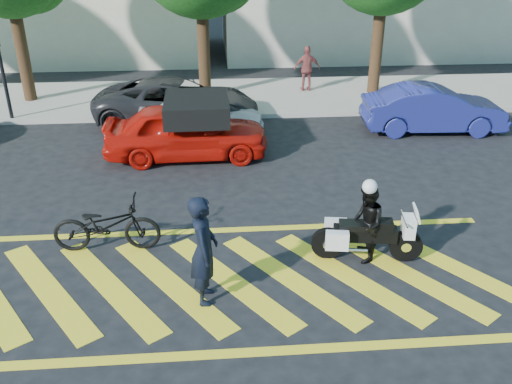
{
  "coord_description": "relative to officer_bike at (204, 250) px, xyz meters",
  "views": [
    {
      "loc": [
        0.3,
        -8.29,
        5.86
      ],
      "look_at": [
        1.09,
        1.58,
        1.05
      ],
      "focal_mm": 38.0,
      "sensor_mm": 36.0,
      "label": 1
    }
  ],
  "objects": [
    {
      "name": "parked_mid_right",
      "position": [
        -0.14,
        8.28,
        -0.34
      ],
      "size": [
        3.94,
        1.76,
        1.31
      ],
      "primitive_type": "imported",
      "rotation": [
        0.0,
        0.0,
        1.62
      ],
      "color": "silver",
      "rests_on": "ground"
    },
    {
      "name": "police_motorcycle",
      "position": [
        3.1,
        1.05,
        -0.48
      ],
      "size": [
        2.15,
        0.79,
        0.95
      ],
      "rotation": [
        0.0,
        0.0,
        -0.15
      ],
      "color": "black",
      "rests_on": "ground"
    },
    {
      "name": "pedestrian_right",
      "position": [
        3.91,
        12.92,
        0.01
      ],
      "size": [
        1.01,
        0.44,
        1.72
      ],
      "primitive_type": "imported",
      "rotation": [
        0.0,
        0.0,
        3.16
      ],
      "color": "#924442",
      "rests_on": "sidewalk"
    },
    {
      "name": "officer_bike",
      "position": [
        0.0,
        0.0,
        0.0
      ],
      "size": [
        0.48,
        0.73,
        1.99
      ],
      "primitive_type": "imported",
      "rotation": [
        0.0,
        0.0,
        1.56
      ],
      "color": "black",
      "rests_on": "ground"
    },
    {
      "name": "bicycle",
      "position": [
        -1.96,
        1.8,
        -0.44
      ],
      "size": [
        2.13,
        0.77,
        1.12
      ],
      "primitive_type": "imported",
      "rotation": [
        0.0,
        0.0,
        1.56
      ],
      "color": "black",
      "rests_on": "ground"
    },
    {
      "name": "parked_right",
      "position": [
        7.2,
        8.28,
        -0.27
      ],
      "size": [
        4.52,
        1.81,
        1.46
      ],
      "primitive_type": "imported",
      "rotation": [
        0.0,
        0.0,
        1.51
      ],
      "color": "navy",
      "rests_on": "ground"
    },
    {
      "name": "officer_moto",
      "position": [
        3.09,
        1.04,
        -0.21
      ],
      "size": [
        0.71,
        0.85,
        1.58
      ],
      "primitive_type": "imported",
      "rotation": [
        0.0,
        0.0,
        -1.72
      ],
      "color": "black",
      "rests_on": "ground"
    },
    {
      "name": "sidewalk",
      "position": [
        -0.04,
        12.48,
        -0.92
      ],
      "size": [
        60.0,
        5.0,
        0.15
      ],
      "primitive_type": "cube",
      "color": "#9E998E",
      "rests_on": "ground"
    },
    {
      "name": "crosswalk",
      "position": [
        -0.08,
        0.48,
        -0.99
      ],
      "size": [
        12.33,
        4.0,
        0.01
      ],
      "color": "yellow",
      "rests_on": "ground"
    },
    {
      "name": "signal_pole",
      "position": [
        -6.54,
        10.22,
        0.92
      ],
      "size": [
        0.28,
        0.43,
        3.2
      ],
      "color": "black",
      "rests_on": "ground"
    },
    {
      "name": "ground",
      "position": [
        -0.04,
        0.48,
        -1.0
      ],
      "size": [
        90.0,
        90.0,
        0.0
      ],
      "primitive_type": "plane",
      "color": "black",
      "rests_on": "ground"
    },
    {
      "name": "parked_mid_left",
      "position": [
        -0.94,
        9.68,
        -0.26
      ],
      "size": [
        5.58,
        3.06,
        1.48
      ],
      "primitive_type": "imported",
      "rotation": [
        0.0,
        0.0,
        1.45
      ],
      "color": "black",
      "rests_on": "ground"
    },
    {
      "name": "red_convertible",
      "position": [
        -0.54,
        6.68,
        -0.22
      ],
      "size": [
        4.57,
        1.92,
        1.55
      ],
      "primitive_type": "imported",
      "rotation": [
        0.0,
        0.0,
        1.59
      ],
      "color": "#BB1108",
      "rests_on": "ground"
    }
  ]
}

